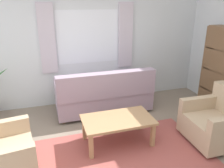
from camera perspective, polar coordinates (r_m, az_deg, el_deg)
The scene contains 8 objects.
ground_plane at distance 3.47m, azimuth 2.62°, elevation -18.42°, with size 6.24×6.24×0.00m, color gray.
wall_back at distance 4.97m, azimuth -6.17°, elevation 10.11°, with size 5.32×0.12×2.60m, color silver.
window_with_curtains at distance 4.86m, azimuth -6.03°, elevation 11.69°, with size 1.98×0.07×1.40m.
area_rug at distance 3.47m, azimuth 2.62°, elevation -18.34°, with size 2.65×1.68×0.01m, color #9E4C47.
couch at distance 4.59m, azimuth -2.02°, elevation -2.82°, with size 1.90×0.82×0.92m.
armchair_right at distance 4.02m, azimuth 25.10°, elevation -8.59°, with size 0.84×0.86×0.88m.
coffee_table at distance 3.59m, azimuth 1.45°, elevation -9.53°, with size 1.10×0.64×0.44m.
bookshelf at distance 4.88m, azimuth 26.22°, elevation 1.74°, with size 0.30×0.94×1.72m.
Camera 1 is at (-0.95, -2.54, 2.17)m, focal length 36.22 mm.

